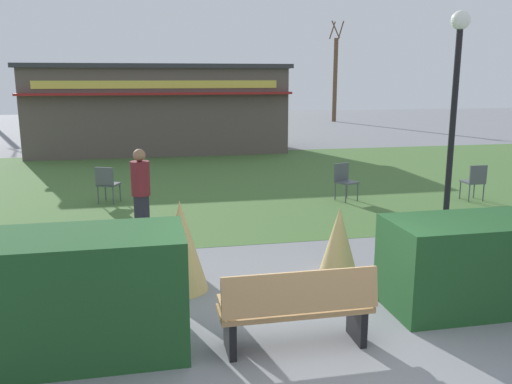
{
  "coord_description": "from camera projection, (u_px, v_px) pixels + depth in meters",
  "views": [
    {
      "loc": [
        -1.75,
        -5.13,
        2.96
      ],
      "look_at": [
        -0.08,
        2.91,
        1.18
      ],
      "focal_mm": 37.64,
      "sensor_mm": 36.0,
      "label": 1
    }
  ],
  "objects": [
    {
      "name": "lawn_patch",
      "position": [
        210.0,
        182.0,
        15.32
      ],
      "size": [
        36.0,
        12.0,
        0.01
      ],
      "primitive_type": "cube",
      "color": "#446B33",
      "rests_on": "ground_plane"
    },
    {
      "name": "hedge_left",
      "position": [
        73.0,
        296.0,
        5.7
      ],
      "size": [
        2.39,
        1.1,
        1.34
      ],
      "primitive_type": "cube",
      "color": "#1E4C23",
      "rests_on": "ground_plane"
    },
    {
      "name": "trash_bin",
      "position": [
        86.0,
        291.0,
        6.34
      ],
      "size": [
        0.52,
        0.52,
        0.92
      ],
      "primitive_type": "cylinder",
      "color": "#2D4233",
      "rests_on": "ground_plane"
    },
    {
      "name": "cafe_chair_center",
      "position": [
        475.0,
        180.0,
        12.84
      ],
      "size": [
        0.44,
        0.44,
        0.89
      ],
      "color": "#4C5156",
      "rests_on": "ground_plane"
    },
    {
      "name": "cafe_chair_east",
      "position": [
        344.0,
        178.0,
        12.97
      ],
      "size": [
        0.57,
        0.57,
        0.89
      ],
      "color": "#4C5156",
      "rests_on": "ground_plane"
    },
    {
      "name": "lamppost_mid",
      "position": [
        455.0,
        94.0,
        10.35
      ],
      "size": [
        0.36,
        0.36,
        4.16
      ],
      "color": "black",
      "rests_on": "ground_plane"
    },
    {
      "name": "ornamental_grass_behind_left",
      "position": [
        181.0,
        246.0,
        7.45
      ],
      "size": [
        0.75,
        0.75,
        1.3
      ],
      "primitive_type": "cone",
      "color": "tan",
      "rests_on": "ground_plane"
    },
    {
      "name": "person_strolling",
      "position": [
        141.0,
        195.0,
        9.68
      ],
      "size": [
        0.34,
        0.34,
        1.69
      ],
      "rotation": [
        0.0,
        0.0,
        2.44
      ],
      "color": "#23232D",
      "rests_on": "ground_plane"
    },
    {
      "name": "tree_right_bg",
      "position": [
        335.0,
        78.0,
        35.05
      ],
      "size": [
        0.91,
        0.96,
        6.41
      ],
      "color": "brown",
      "rests_on": "ground_plane"
    },
    {
      "name": "ground_plane",
      "position": [
        317.0,
        351.0,
        5.89
      ],
      "size": [
        80.0,
        80.0,
        0.0
      ],
      "primitive_type": "plane",
      "color": "slate"
    },
    {
      "name": "ornamental_grass_behind_right",
      "position": [
        339.0,
        241.0,
        8.04
      ],
      "size": [
        0.6,
        0.6,
        1.05
      ],
      "primitive_type": "cone",
      "color": "tan",
      "rests_on": "ground_plane"
    },
    {
      "name": "park_bench",
      "position": [
        297.0,
        308.0,
        5.83
      ],
      "size": [
        1.7,
        0.53,
        0.95
      ],
      "color": "tan",
      "rests_on": "ground_plane"
    },
    {
      "name": "parked_car_west_slot",
      "position": [
        95.0,
        120.0,
        28.71
      ],
      "size": [
        4.23,
        2.12,
        1.2
      ],
      "color": "#B7BABF",
      "rests_on": "ground_plane"
    },
    {
      "name": "hedge_right",
      "position": [
        473.0,
        263.0,
        6.93
      ],
      "size": [
        2.23,
        1.1,
        1.17
      ],
      "primitive_type": "cube",
      "color": "#1E4C23",
      "rests_on": "ground_plane"
    },
    {
      "name": "cafe_chair_north",
      "position": [
        107.0,
        182.0,
        12.57
      ],
      "size": [
        0.57,
        0.57,
        0.89
      ],
      "color": "#4C5156",
      "rests_on": "ground_plane"
    },
    {
      "name": "food_kiosk",
      "position": [
        158.0,
        108.0,
        21.24
      ],
      "size": [
        10.0,
        4.08,
        3.4
      ],
      "color": "#594C47",
      "rests_on": "ground_plane"
    }
  ]
}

